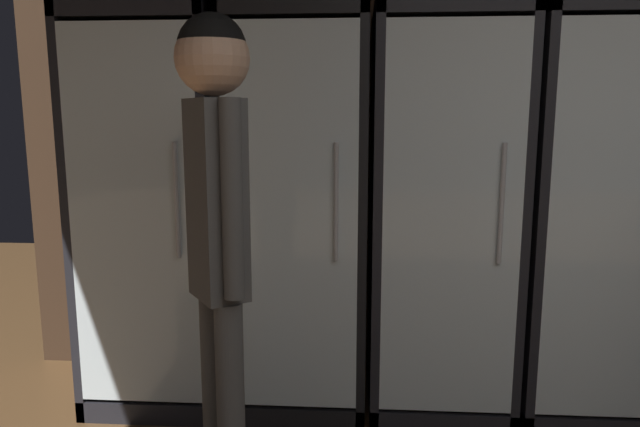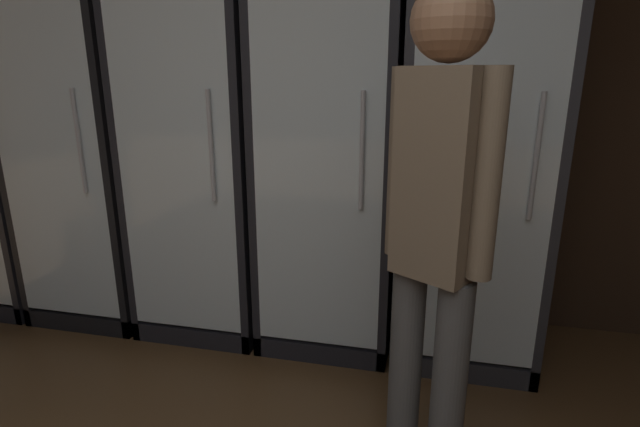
# 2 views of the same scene
# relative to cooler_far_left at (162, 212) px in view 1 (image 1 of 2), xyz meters

# --- Properties ---
(wall_back) EXTENTS (6.00, 0.06, 2.80)m
(wall_back) POSITION_rel_cooler_far_left_xyz_m (2.15, 0.33, 0.46)
(wall_back) COLOR #382619
(wall_back) RESTS_ON ground
(cooler_far_left) EXTENTS (0.66, 0.67, 1.92)m
(cooler_far_left) POSITION_rel_cooler_far_left_xyz_m (0.00, 0.00, 0.00)
(cooler_far_left) COLOR black
(cooler_far_left) RESTS_ON ground
(cooler_left) EXTENTS (0.66, 0.67, 1.92)m
(cooler_left) POSITION_rel_cooler_far_left_xyz_m (0.68, 0.00, -0.00)
(cooler_left) COLOR black
(cooler_left) RESTS_ON ground
(cooler_center) EXTENTS (0.66, 0.67, 1.92)m
(cooler_center) POSITION_rel_cooler_far_left_xyz_m (1.36, -0.00, 0.00)
(cooler_center) COLOR black
(cooler_center) RESTS_ON ground
(cooler_right) EXTENTS (0.66, 0.67, 1.92)m
(cooler_right) POSITION_rel_cooler_far_left_xyz_m (2.05, 0.00, -0.00)
(cooler_right) COLOR black
(cooler_right) RESTS_ON ground
(shopper_far) EXTENTS (0.23, 0.27, 1.72)m
(shopper_far) POSITION_rel_cooler_far_left_xyz_m (0.53, -1.00, 0.20)
(shopper_far) COLOR #4C4C4C
(shopper_far) RESTS_ON ground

